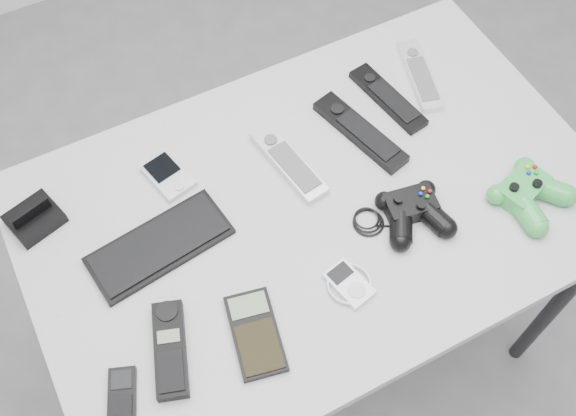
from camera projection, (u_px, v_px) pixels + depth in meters
name	position (u px, v px, depth m)	size (l,w,h in m)	color
floor	(323.00, 314.00, 2.07)	(3.50, 3.50, 0.00)	slate
desk	(316.00, 221.00, 1.42)	(1.17, 0.75, 0.78)	gray
pda_keyboard	(159.00, 245.00, 1.30)	(0.28, 0.12, 0.02)	black
dock_bracket	(32.00, 215.00, 1.32)	(0.10, 0.09, 0.05)	black
pda	(168.00, 176.00, 1.38)	(0.07, 0.11, 0.02)	silver
remote_silver_a	(288.00, 162.00, 1.40)	(0.05, 0.21, 0.02)	silver
remote_black_a	(360.00, 131.00, 1.44)	(0.05, 0.24, 0.02)	black
remote_black_b	(388.00, 98.00, 1.49)	(0.05, 0.21, 0.02)	black
remote_silver_b	(420.00, 75.00, 1.53)	(0.05, 0.21, 0.02)	silver
mobile_phone	(122.00, 397.00, 1.15)	(0.05, 0.10, 0.02)	black
cordless_handset	(170.00, 349.00, 1.19)	(0.06, 0.18, 0.03)	black
calculator	(255.00, 333.00, 1.21)	(0.08, 0.16, 0.02)	black
mp3_player	(349.00, 284.00, 1.26)	(0.09, 0.09, 0.02)	silver
controller_black	(413.00, 210.00, 1.32)	(0.24, 0.15, 0.05)	black
controller_green	(529.00, 192.00, 1.35)	(0.15, 0.16, 0.05)	#248742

